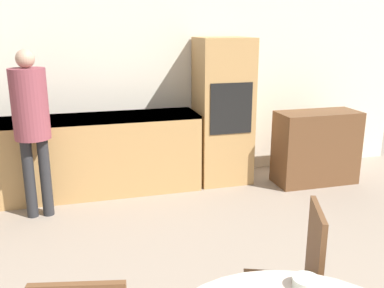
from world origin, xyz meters
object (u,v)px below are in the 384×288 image
(oven_unit, at_px, (223,111))
(person_standing, at_px, (31,116))
(sideboard, at_px, (316,148))
(chair_far_right, at_px, (297,278))
(bowl_centre, at_px, (306,283))

(oven_unit, relative_size, person_standing, 1.04)
(oven_unit, bearing_deg, sideboard, -19.98)
(oven_unit, relative_size, chair_far_right, 1.84)
(chair_far_right, distance_m, bowl_centre, 0.46)
(person_standing, bearing_deg, sideboard, 2.19)
(oven_unit, xyz_separation_m, person_standing, (-2.17, -0.52, 0.17))
(oven_unit, bearing_deg, person_standing, -166.49)
(chair_far_right, xyz_separation_m, bowl_centre, (-0.17, -0.36, 0.23))
(chair_far_right, bearing_deg, person_standing, -125.92)
(sideboard, xyz_separation_m, person_standing, (-3.26, -0.12, 0.60))
(oven_unit, bearing_deg, bowl_centre, -102.88)
(person_standing, height_order, bowl_centre, person_standing)
(chair_far_right, relative_size, bowl_centre, 7.40)
(sideboard, bearing_deg, oven_unit, 160.02)
(chair_far_right, bearing_deg, oven_unit, -169.77)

